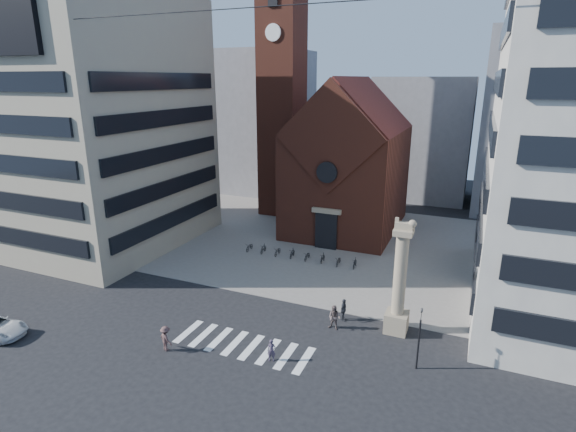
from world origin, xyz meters
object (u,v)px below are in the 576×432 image
at_px(pedestrian_1, 334,318).
at_px(scooter_0, 250,247).
at_px(lion_column, 399,288).
at_px(traffic_light, 419,337).
at_px(pedestrian_0, 272,350).
at_px(pedestrian_2, 344,310).

xyz_separation_m(pedestrian_1, scooter_0, (-13.08, 11.55, -0.47)).
relative_size(lion_column, traffic_light, 2.02).
relative_size(pedestrian_0, scooter_0, 0.95).
height_order(lion_column, pedestrian_0, lion_column).
relative_size(lion_column, pedestrian_1, 4.60).
xyz_separation_m(traffic_light, pedestrian_0, (-8.87, -2.84, -1.52)).
bearing_deg(lion_column, pedestrian_1, -160.58).
bearing_deg(pedestrian_1, lion_column, 24.52).
xyz_separation_m(pedestrian_0, pedestrian_2, (2.88, 6.84, 0.12)).
bearing_deg(pedestrian_1, scooter_0, 143.65).
bearing_deg(lion_column, scooter_0, 149.92).
bearing_deg(scooter_0, lion_column, -33.41).
height_order(pedestrian_0, scooter_0, pedestrian_0).
distance_m(traffic_light, pedestrian_1, 6.87).
height_order(lion_column, pedestrian_1, lion_column).
distance_m(pedestrian_0, scooter_0, 19.87).
relative_size(lion_column, scooter_0, 5.42).
bearing_deg(pedestrian_1, pedestrian_0, -111.01).
bearing_deg(pedestrian_0, scooter_0, 105.89).
distance_m(pedestrian_1, scooter_0, 17.45).
bearing_deg(scooter_0, pedestrian_2, -40.31).
relative_size(pedestrian_1, scooter_0, 1.18).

